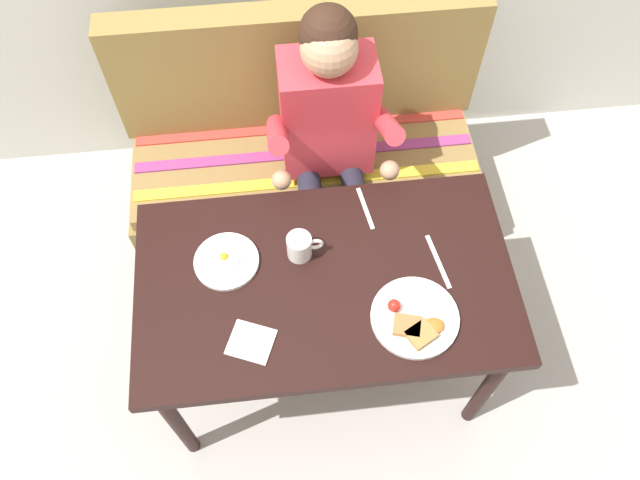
{
  "coord_description": "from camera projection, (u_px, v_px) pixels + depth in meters",
  "views": [
    {
      "loc": [
        -0.12,
        -0.9,
        2.5
      ],
      "look_at": [
        0.0,
        0.15,
        0.72
      ],
      "focal_mm": 35.4,
      "sensor_mm": 36.0,
      "label": 1
    }
  ],
  "objects": [
    {
      "name": "plate_eggs",
      "position": [
        226.0,
        261.0,
        2.01
      ],
      "size": [
        0.21,
        0.21,
        0.04
      ],
      "color": "white",
      "rests_on": "table"
    },
    {
      "name": "plate_breakfast",
      "position": [
        415.0,
        319.0,
        1.9
      ],
      "size": [
        0.27,
        0.27,
        0.05
      ],
      "color": "white",
      "rests_on": "table"
    },
    {
      "name": "coffee_mug",
      "position": [
        300.0,
        246.0,
        1.99
      ],
      "size": [
        0.12,
        0.08,
        0.09
      ],
      "color": "white",
      "rests_on": "table"
    },
    {
      "name": "ground_plane",
      "position": [
        324.0,
        360.0,
        2.61
      ],
      "size": [
        8.0,
        8.0,
        0.0
      ],
      "primitive_type": "plane",
      "color": "#ABA6A0"
    },
    {
      "name": "knife",
      "position": [
        438.0,
        261.0,
        2.02
      ],
      "size": [
        0.05,
        0.2,
        0.0
      ],
      "primitive_type": "cube",
      "rotation": [
        0.0,
        0.0,
        0.16
      ],
      "color": "silver",
      "rests_on": "table"
    },
    {
      "name": "person",
      "position": [
        329.0,
        131.0,
        2.28
      ],
      "size": [
        0.45,
        0.61,
        1.21
      ],
      "color": "#CE3640",
      "rests_on": "ground"
    },
    {
      "name": "napkin",
      "position": [
        251.0,
        342.0,
        1.88
      ],
      "size": [
        0.16,
        0.16,
        0.01
      ],
      "primitive_type": "cube",
      "rotation": [
        0.0,
        0.0,
        -0.4
      ],
      "color": "silver",
      "rests_on": "table"
    },
    {
      "name": "fork",
      "position": [
        365.0,
        208.0,
        2.12
      ],
      "size": [
        0.04,
        0.17,
        0.0
      ],
      "primitive_type": "cube",
      "rotation": [
        0.0,
        0.0,
        0.15
      ],
      "color": "silver",
      "rests_on": "table"
    },
    {
      "name": "couch",
      "position": [
        304.0,
        165.0,
        2.72
      ],
      "size": [
        1.44,
        0.56,
        1.0
      ],
      "color": "olive",
      "rests_on": "ground"
    },
    {
      "name": "table",
      "position": [
        325.0,
        290.0,
        2.06
      ],
      "size": [
        1.2,
        0.7,
        0.73
      ],
      "color": "black",
      "rests_on": "ground"
    }
  ]
}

